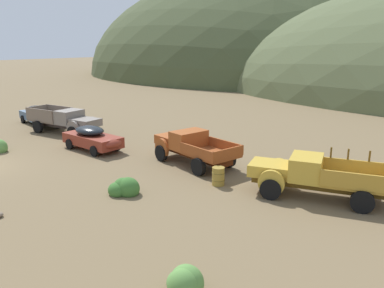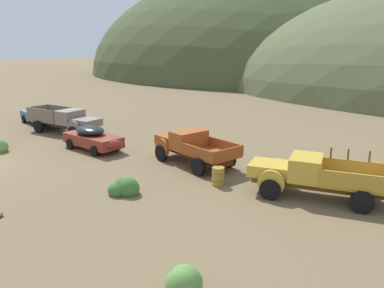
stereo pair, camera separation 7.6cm
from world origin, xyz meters
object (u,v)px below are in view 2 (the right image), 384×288
object	(u,v)px
car_chalk_blue	(40,115)
truck_primer_gray	(69,121)
truck_faded_yellow	(309,175)
truck_oxide_orange	(190,146)
car_rust_red	(94,138)
oil_drum_by_truck	(218,176)

from	to	relation	value
car_chalk_blue	truck_primer_gray	xyz separation A→B (m)	(5.21, -1.03, 0.20)
car_chalk_blue	truck_faded_yellow	xyz separation A→B (m)	(24.61, -3.02, 0.20)
car_chalk_blue	truck_oxide_orange	distance (m)	17.29
car_chalk_blue	truck_primer_gray	size ratio (longest dim) A/B	0.77
truck_oxide_orange	car_rust_red	bearing A→B (deg)	27.20
oil_drum_by_truck	car_rust_red	bearing A→B (deg)	174.70
car_rust_red	oil_drum_by_truck	distance (m)	10.07
car_chalk_blue	oil_drum_by_truck	distance (m)	20.89
truck_primer_gray	oil_drum_by_truck	bearing A→B (deg)	-14.09
truck_faded_yellow	oil_drum_by_truck	distance (m)	4.29
car_rust_red	truck_faded_yellow	bearing A→B (deg)	6.13
car_chalk_blue	truck_primer_gray	distance (m)	5.31
car_chalk_blue	truck_oxide_orange	world-z (taller)	truck_oxide_orange
car_chalk_blue	truck_oxide_orange	bearing A→B (deg)	7.32
car_rust_red	truck_oxide_orange	xyz separation A→B (m)	(6.72, 1.33, 0.19)
truck_faded_yellow	oil_drum_by_truck	world-z (taller)	truck_faded_yellow
truck_primer_gray	truck_faded_yellow	xyz separation A→B (m)	(19.40, -1.99, -0.00)
car_rust_red	truck_oxide_orange	distance (m)	6.86
truck_primer_gray	truck_faded_yellow	bearing A→B (deg)	-8.65
truck_faded_yellow	oil_drum_by_truck	xyz separation A→B (m)	(-4.12, -1.06, -0.56)
car_rust_red	truck_faded_yellow	world-z (taller)	truck_faded_yellow
car_rust_red	oil_drum_by_truck	bearing A→B (deg)	0.30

